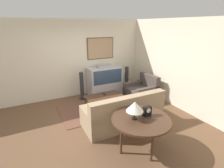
# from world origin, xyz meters

# --- Properties ---
(ground_plane) EXTENTS (12.00, 12.00, 0.00)m
(ground_plane) POSITION_xyz_m (0.00, 0.00, 0.00)
(ground_plane) COLOR brown
(wall_back) EXTENTS (12.00, 0.10, 2.70)m
(wall_back) POSITION_xyz_m (0.02, 2.13, 1.35)
(wall_back) COLOR beige
(wall_back) RESTS_ON ground_plane
(wall_right) EXTENTS (0.06, 12.00, 2.70)m
(wall_right) POSITION_xyz_m (2.63, 0.00, 1.35)
(wall_right) COLOR beige
(wall_right) RESTS_ON ground_plane
(area_rug) EXTENTS (2.53, 1.53, 0.01)m
(area_rug) POSITION_xyz_m (0.41, 0.73, 0.01)
(area_rug) COLOR brown
(area_rug) RESTS_ON ground_plane
(tv) EXTENTS (1.22, 0.60, 1.12)m
(tv) POSITION_xyz_m (1.03, 1.75, 0.53)
(tv) COLOR #B7B7BC
(tv) RESTS_ON ground_plane
(couch) EXTENTS (2.07, 0.88, 0.90)m
(couch) POSITION_xyz_m (0.57, -0.43, 0.31)
(couch) COLOR #9E8466
(couch) RESTS_ON ground_plane
(armchair) EXTENTS (0.92, 0.91, 0.86)m
(armchair) POSITION_xyz_m (1.96, 0.69, 0.28)
(armchair) COLOR #473D38
(armchair) RESTS_ON ground_plane
(coffee_table) EXTENTS (1.16, 0.63, 0.39)m
(coffee_table) POSITION_xyz_m (0.53, 0.71, 0.36)
(coffee_table) COLOR #472D1E
(coffee_table) RESTS_ON ground_plane
(console_table) EXTENTS (1.20, 1.20, 0.74)m
(console_table) POSITION_xyz_m (0.38, -1.42, 0.67)
(console_table) COLOR #472D1E
(console_table) RESTS_ON ground_plane
(table_lamp) EXTENTS (0.34, 0.34, 0.38)m
(table_lamp) POSITION_xyz_m (0.24, -1.37, 1.01)
(table_lamp) COLOR black
(table_lamp) RESTS_ON console_table
(mantel_clock) EXTENTS (0.17, 0.10, 0.20)m
(mantel_clock) POSITION_xyz_m (0.55, -1.38, 0.84)
(mantel_clock) COLOR black
(mantel_clock) RESTS_ON console_table
(remote) EXTENTS (0.05, 0.16, 0.02)m
(remote) POSITION_xyz_m (0.57, 0.83, 0.40)
(remote) COLOR black
(remote) RESTS_ON coffee_table
(speaker_tower_left) EXTENTS (0.23, 0.23, 0.97)m
(speaker_tower_left) POSITION_xyz_m (0.11, 1.67, 0.46)
(speaker_tower_left) COLOR black
(speaker_tower_left) RESTS_ON ground_plane
(speaker_tower_right) EXTENTS (0.23, 0.23, 0.97)m
(speaker_tower_right) POSITION_xyz_m (1.94, 1.67, 0.46)
(speaker_tower_right) COLOR black
(speaker_tower_right) RESTS_ON ground_plane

